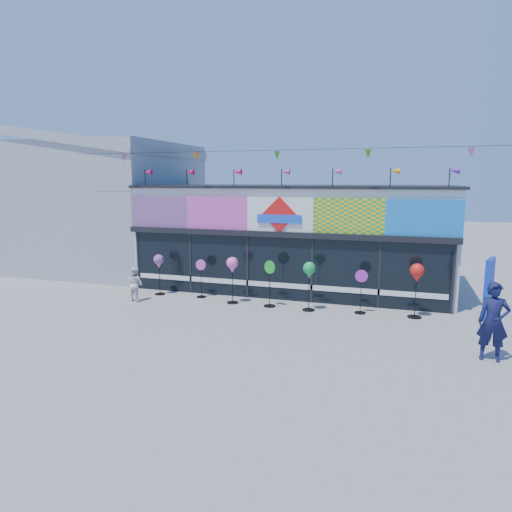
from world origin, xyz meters
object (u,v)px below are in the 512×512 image
at_px(adult_man, 493,322).
at_px(child, 135,284).
at_px(spinner_3, 270,282).
at_px(spinner_1, 201,277).
at_px(spinner_2, 232,266).
at_px(spinner_5, 361,290).
at_px(spinner_6, 417,275).
at_px(blue_sign, 489,288).
at_px(spinner_0, 159,263).
at_px(spinner_4, 309,272).

xyz_separation_m(adult_man, child, (-11.23, 2.20, -0.34)).
height_order(spinner_3, child, spinner_3).
xyz_separation_m(spinner_1, adult_man, (9.17, -3.36, 0.21)).
distance_m(spinner_2, spinner_3, 1.45).
distance_m(spinner_2, child, 3.61).
xyz_separation_m(spinner_5, adult_man, (3.36, -3.05, 0.20)).
bearing_deg(spinner_1, spinner_6, -2.04).
xyz_separation_m(blue_sign, spinner_1, (-9.67, -0.45, -0.20)).
xyz_separation_m(spinner_0, spinner_2, (3.08, -0.31, 0.09)).
distance_m(spinner_0, spinner_5, 7.52).
height_order(spinner_2, spinner_4, spinner_2).
distance_m(spinner_5, adult_man, 4.54).
bearing_deg(spinner_1, child, -150.62).
bearing_deg(spinner_0, spinner_1, 3.11).
relative_size(spinner_2, spinner_4, 1.00).
height_order(spinner_1, spinner_6, spinner_6).
relative_size(blue_sign, spinner_0, 1.23).
bearing_deg(spinner_6, spinner_2, -178.74).
bearing_deg(blue_sign, spinner_1, -159.15).
distance_m(spinner_6, child, 9.63).
bearing_deg(spinner_5, adult_man, -42.27).
bearing_deg(spinner_3, child, -171.50).
xyz_separation_m(spinner_6, child, (-9.56, -0.90, -0.77)).
bearing_deg(spinner_5, spinner_6, 1.55).
bearing_deg(spinner_4, child, -173.95).
distance_m(spinner_0, spinner_1, 1.75).
bearing_deg(spinner_2, spinner_6, 1.26).
bearing_deg(spinner_2, adult_man, -20.85).
height_order(spinner_5, spinner_6, spinner_6).
relative_size(blue_sign, spinner_4, 1.15).
distance_m(blue_sign, spinner_4, 5.62).
height_order(spinner_1, spinner_5, spinner_5).
relative_size(spinner_0, adult_man, 0.80).
bearing_deg(blue_sign, adult_man, -79.33).
bearing_deg(spinner_1, spinner_4, -6.94).
bearing_deg(spinner_3, spinner_6, 2.09).
distance_m(spinner_4, adult_man, 5.79).
height_order(spinner_5, child, spinner_5).
relative_size(spinner_4, adult_man, 0.86).
relative_size(spinner_2, spinner_3, 1.03).
bearing_deg(blue_sign, spinner_4, -152.02).
bearing_deg(spinner_0, spinner_2, -5.74).
bearing_deg(spinner_2, spinner_3, -1.63).
distance_m(spinner_1, spinner_5, 5.82).
bearing_deg(spinner_2, spinner_0, 174.26).
bearing_deg(spinner_4, spinner_0, 175.95).
bearing_deg(child, blue_sign, -157.81).
bearing_deg(spinner_3, spinner_0, 175.52).
height_order(spinner_6, adult_man, adult_man).
height_order(spinner_3, adult_man, adult_man).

